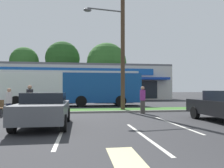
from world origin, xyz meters
name	(u,v)px	position (x,y,z in m)	size (l,w,h in m)	color
grass_median	(94,110)	(0.00, 14.00, 0.06)	(56.00, 2.20, 0.12)	#386B28
curb_lip	(96,112)	(0.00, 12.78, 0.06)	(56.00, 0.24, 0.12)	gray
parking_stripe_1	(61,133)	(-1.70, 6.17, 0.00)	(0.12, 4.80, 0.01)	silver
parking_stripe_2	(144,136)	(1.07, 5.28, 0.00)	(0.12, 4.80, 0.01)	silver
parking_stripe_3	(175,124)	(3.16, 7.48, 0.00)	(0.12, 4.80, 0.01)	silver
lot_arrow	(125,157)	(-0.02, 3.13, 0.00)	(0.70, 1.60, 0.01)	beige
storefront_building	(72,83)	(-2.28, 35.92, 2.71)	(30.52, 13.19, 5.42)	beige
tree_left	(24,61)	(-12.34, 45.45, 7.37)	(5.75, 5.75, 10.27)	#473323
tree_mid_left	(63,59)	(-4.63, 45.39, 8.05)	(7.19, 7.19, 11.66)	#473323
tree_mid	(107,63)	(4.42, 43.05, 7.07)	(8.14, 8.14, 11.15)	#473323
utility_pole	(121,37)	(1.89, 13.71, 5.35)	(3.10, 2.39, 10.01)	#4C3826
city_bus	(71,87)	(-1.88, 19.11, 1.77)	(13.05, 2.75, 3.25)	#144793
car_2	(60,96)	(-3.27, 24.39, 0.77)	(4.35, 1.91, 1.51)	black
car_3	(44,109)	(-2.53, 7.73, 0.74)	(2.01, 4.18, 1.41)	#515459
car_4	(111,96)	(2.68, 24.28, 0.77)	(4.44, 1.89, 1.50)	maroon
pedestrian_near_bench	(9,103)	(-4.93, 11.04, 0.82)	(0.33, 0.33, 1.62)	#1E2338
pedestrian_by_pole	(143,100)	(2.98, 11.92, 0.88)	(0.35, 0.35, 1.75)	#47423D
pedestrian_far	(30,101)	(-3.88, 11.28, 0.91)	(0.36, 0.36, 1.80)	#47423D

